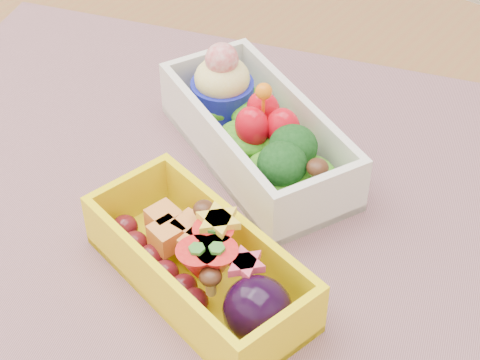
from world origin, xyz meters
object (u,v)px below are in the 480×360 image
Objects in this scene: bento_yellow at (202,264)px; placemat at (227,220)px; table at (201,307)px; bento_white at (257,132)px.

placemat is at bearing 126.53° from bento_yellow.
table is 6.25× the size of bento_white.
bento_white is (-0.02, 0.07, 0.03)m from placemat.
bento_yellow reaches higher than placemat.
placemat is (0.02, 0.01, 0.10)m from table.
bento_yellow is (0.05, -0.12, -0.00)m from bento_white.
placemat reaches higher than table.
table is 0.14m from bento_yellow.
bento_yellow is (0.03, -0.06, 0.02)m from placemat.
table is at bearing 145.58° from bento_yellow.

